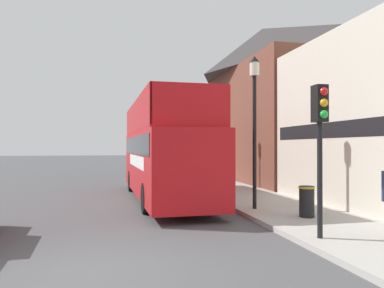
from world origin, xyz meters
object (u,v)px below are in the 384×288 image
Objects in this scene: lamp_post_second at (204,120)px; lamp_post_nearest at (254,104)px; lamp_post_third at (178,133)px; traffic_signal at (320,126)px; tour_bus at (163,156)px; parked_car_ahead_of_bus at (157,170)px; litter_bin at (307,201)px.

lamp_post_nearest is at bearing -90.49° from lamp_post_second.
lamp_post_second is 7.14m from lamp_post_third.
traffic_signal is at bearing -91.15° from lamp_post_nearest.
tour_bus is 2.10× the size of lamp_post_nearest.
lamp_post_third is at bearing 90.44° from lamp_post_second.
parked_car_ahead_of_bus is 12.87m from lamp_post_nearest.
lamp_post_third is at bearing 89.98° from lamp_post_nearest.
parked_car_ahead_of_bus is at bearing 97.82° from lamp_post_nearest.
traffic_signal is 0.68× the size of lamp_post_nearest.
lamp_post_nearest is 5.62× the size of litter_bin.
lamp_post_nearest is at bearing 88.85° from traffic_signal.
lamp_post_second is 9.39m from litter_bin.
traffic_signal is 18.40m from lamp_post_third.
tour_bus is at bearing 122.89° from lamp_post_nearest.
tour_bus reaches higher than traffic_signal.
tour_bus is 2.48× the size of lamp_post_third.
lamp_post_nearest is 7.12m from lamp_post_second.
lamp_post_nearest is at bearing 118.61° from litter_bin.
litter_bin is at bearing -84.31° from lamp_post_second.
lamp_post_second is at bearing -89.56° from lamp_post_third.
lamp_post_nearest reaches higher than parked_car_ahead_of_bus.
traffic_signal is 3.34m from litter_bin.
traffic_signal is 0.68× the size of lamp_post_second.
litter_bin is at bearing -59.42° from tour_bus.
lamp_post_second reaches higher than parked_car_ahead_of_bus.
litter_bin is (0.88, -8.85, -3.01)m from lamp_post_second.
lamp_post_nearest reaches higher than lamp_post_second.
lamp_post_third reaches higher than traffic_signal.
litter_bin is at bearing -86.64° from lamp_post_third.
tour_bus is at bearing 106.92° from traffic_signal.
tour_bus is 5.02m from lamp_post_nearest.
lamp_post_second is at bearing 89.51° from lamp_post_nearest.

